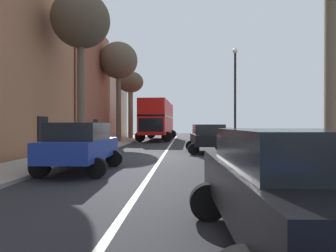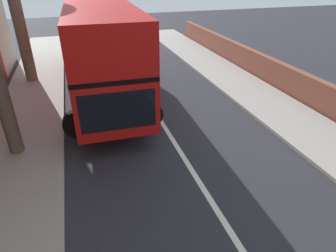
{
  "view_description": "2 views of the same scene",
  "coord_description": "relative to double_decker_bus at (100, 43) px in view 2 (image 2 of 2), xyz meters",
  "views": [
    {
      "loc": [
        1.12,
        -15.69,
        1.66
      ],
      "look_at": [
        -0.12,
        7.16,
        1.55
      ],
      "focal_mm": 32.05,
      "sensor_mm": 36.0,
      "label": 1
    },
    {
      "loc": [
        -2.76,
        3.11,
        5.31
      ],
      "look_at": [
        -1.15,
        8.23,
        2.37
      ],
      "focal_mm": 31.31,
      "sensor_mm": 36.0,
      "label": 2
    }
  ],
  "objects": [
    {
      "name": "double_decker_bus",
      "position": [
        0.0,
        0.0,
        0.0
      ],
      "size": [
        3.78,
        11.25,
        4.06
      ],
      "color": "red",
      "rests_on": "ground"
    }
  ]
}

